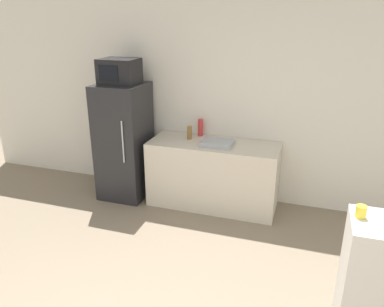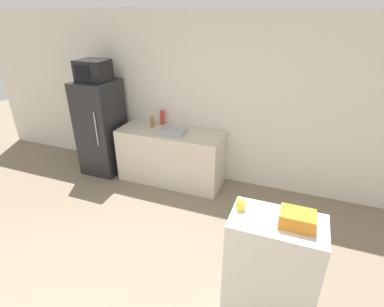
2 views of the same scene
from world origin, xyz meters
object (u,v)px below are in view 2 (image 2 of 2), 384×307
at_px(microwave, 93,70).
at_px(bottle_tall, 162,117).
at_px(jar, 240,205).
at_px(basket, 297,219).
at_px(bottle_short, 152,122).
at_px(refrigerator, 101,128).

distance_m(microwave, bottle_tall, 1.28).
relative_size(microwave, jar, 5.71).
bearing_deg(basket, jar, 173.74).
bearing_deg(bottle_short, basket, -42.03).
xyz_separation_m(bottle_tall, basket, (2.21, -2.25, 0.23)).
relative_size(refrigerator, basket, 6.19).
relative_size(refrigerator, bottle_short, 8.82).
relative_size(bottle_short, basket, 0.70).
bearing_deg(bottle_short, bottle_tall, 62.63).
xyz_separation_m(basket, jar, (-0.43, 0.05, -0.02)).
height_order(microwave, basket, microwave).
bearing_deg(bottle_tall, bottle_short, -117.37).
bearing_deg(basket, microwave, 148.85).
bearing_deg(bottle_tall, basket, -45.60).
bearing_deg(jar, bottle_tall, 128.84).
distance_m(bottle_short, basket, 3.11).
xyz_separation_m(microwave, jar, (2.76, -1.88, -0.54)).
distance_m(microwave, jar, 3.39).
distance_m(refrigerator, jar, 3.37).
xyz_separation_m(microwave, bottle_tall, (0.99, 0.32, -0.75)).
distance_m(bottle_tall, bottle_short, 0.21).
bearing_deg(basket, bottle_tall, 134.40).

